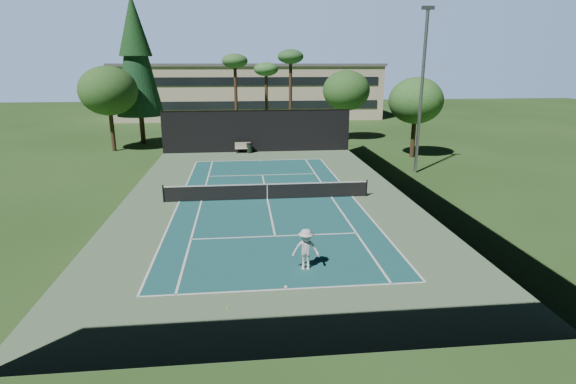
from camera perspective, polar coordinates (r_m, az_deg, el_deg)
name	(u,v)px	position (r m, az deg, el deg)	size (l,w,h in m)	color
ground	(267,199)	(28.41, -2.64, -0.92)	(160.00, 160.00, 0.00)	#26491B
apron_slab	(267,199)	(28.40, -2.64, -0.91)	(18.00, 32.00, 0.01)	#577552
court_surface	(267,199)	(28.40, -2.64, -0.90)	(10.97, 23.77, 0.01)	#1B5557
court_lines	(267,199)	(28.40, -2.64, -0.89)	(11.07, 23.87, 0.01)	white
tennis_net	(267,191)	(28.25, -2.65, 0.16)	(12.90, 0.10, 1.10)	black
fence	(267,168)	(27.95, -2.70, 3.06)	(18.04, 32.05, 4.03)	black
player	(306,249)	(18.64, 2.29, -7.30)	(1.14, 0.66, 1.77)	silver
tennis_ball_a	(228,307)	(16.38, -7.63, -14.26)	(0.07, 0.07, 0.07)	#C8D931
tennis_ball_b	(217,190)	(30.69, -8.98, 0.24)	(0.06, 0.06, 0.06)	#B8CE2E
tennis_ball_c	(309,182)	(32.55, 2.66, 1.33)	(0.06, 0.06, 0.06)	#B4D22F
tennis_ball_d	(205,187)	(31.46, -10.45, 0.57)	(0.07, 0.07, 0.07)	#D1DE32
park_bench	(243,147)	(43.41, -5.76, 5.67)	(1.50, 0.45, 1.02)	#B9B29A
trash_bin	(249,148)	(43.32, -4.92, 5.58)	(0.56, 0.56, 0.95)	black
pine_tree	(135,50)	(50.26, -18.81, 16.65)	(4.80, 4.80, 15.00)	#4C3020
palm_a	(235,64)	(51.14, -6.75, 15.80)	(2.80, 2.80, 9.32)	#472D1E
palm_b	(266,72)	(53.23, -2.80, 14.99)	(2.80, 2.80, 8.42)	#402C1B
palm_c	(291,60)	(50.45, 0.34, 16.37)	(2.80, 2.80, 9.77)	#422A1C
decid_tree_a	(346,91)	(50.55, 7.40, 12.63)	(5.12, 5.12, 7.62)	#412F1C
decid_tree_b	(416,101)	(42.23, 15.93, 11.07)	(4.80, 4.80, 7.14)	#402D1B
decid_tree_c	(108,91)	(46.90, -21.87, 11.82)	(5.44, 5.44, 8.09)	#46311E
campus_building	(250,90)	(73.25, -4.88, 12.75)	(40.50, 12.50, 8.30)	beige
light_pole	(422,89)	(35.84, 16.61, 12.47)	(0.90, 0.25, 12.22)	#96999E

